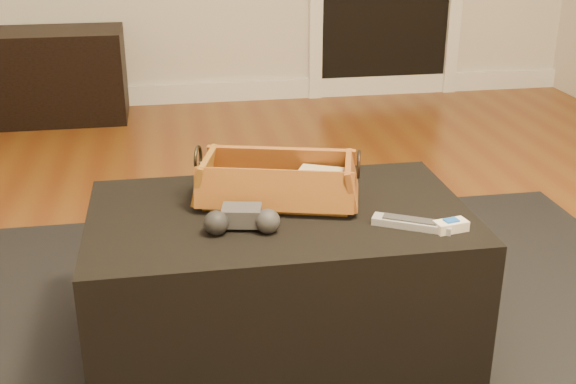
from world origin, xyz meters
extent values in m
cube|color=brown|center=(0.00, 0.00, -0.01)|extent=(5.00, 5.50, 0.01)
cube|color=white|center=(0.00, 2.73, 0.06)|extent=(5.00, 0.04, 0.12)
cube|color=black|center=(-0.96, 2.51, 0.25)|extent=(1.30, 0.45, 0.51)
cube|color=black|center=(0.19, -0.03, 0.01)|extent=(2.60, 2.00, 0.01)
cube|color=black|center=(0.19, 0.02, 0.22)|extent=(1.00, 0.60, 0.42)
cube|color=black|center=(0.17, 0.07, 0.46)|extent=(0.23, 0.09, 0.02)
cube|color=tan|center=(0.31, 0.09, 0.48)|extent=(0.14, 0.12, 0.07)
cube|color=#AE7727|center=(0.20, 0.08, 0.44)|extent=(0.42, 0.27, 0.02)
cube|color=#9A5822|center=(0.22, 0.18, 0.50)|extent=(0.41, 0.14, 0.11)
cube|color=brown|center=(0.17, -0.01, 0.50)|extent=(0.41, 0.14, 0.11)
cube|color=brown|center=(0.39, 0.03, 0.50)|extent=(0.09, 0.21, 0.11)
cube|color=#A26D24|center=(0.00, 0.14, 0.50)|extent=(0.09, 0.21, 0.11)
torus|color=black|center=(0.40, 0.03, 0.55)|extent=(0.03, 0.08, 0.08)
torus|color=black|center=(-0.01, 0.14, 0.55)|extent=(0.03, 0.08, 0.08)
cube|color=#38383B|center=(0.08, -0.07, 0.46)|extent=(0.11, 0.09, 0.05)
sphere|color=black|center=(0.02, -0.10, 0.46)|extent=(0.07, 0.07, 0.06)
sphere|color=#2A2A2D|center=(0.14, -0.11, 0.46)|extent=(0.07, 0.07, 0.06)
cube|color=#AEB0B7|center=(0.50, -0.14, 0.44)|extent=(0.20, 0.13, 0.02)
cube|color=#303033|center=(0.50, -0.14, 0.45)|extent=(0.14, 0.10, 0.00)
cube|color=white|center=(0.59, -0.17, 0.45)|extent=(0.09, 0.06, 0.03)
cube|color=blue|center=(0.59, -0.17, 0.46)|extent=(0.04, 0.03, 0.01)
camera|label=1|loc=(-0.08, -1.70, 1.20)|focal=45.00mm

